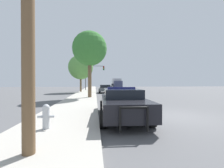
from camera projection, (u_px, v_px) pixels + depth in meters
name	position (u px, v px, depth m)	size (l,w,h in m)	color
ground_plane	(172.00, 117.00, 7.31)	(110.00, 110.00, 0.00)	#565659
sidewalk_left	(65.00, 118.00, 6.74)	(3.00, 110.00, 0.13)	#ADA89E
police_car	(122.00, 102.00, 7.07)	(2.20, 5.02, 1.46)	black
fire_hydrant	(46.00, 116.00, 4.98)	(0.53, 0.23, 0.82)	#B7BCC1
traffic_light	(93.00, 72.00, 32.36)	(4.15, 0.35, 5.31)	#424247
car_background_midblock	(105.00, 88.00, 24.49)	(2.30, 4.32, 1.32)	#474C51
car_background_distant	(114.00, 86.00, 43.79)	(2.29, 4.35, 1.40)	#B7B7BC
box_truck	(117.00, 83.00, 44.06)	(2.72, 7.75, 2.87)	#333856
tree_sidewalk_near	(90.00, 49.00, 15.85)	(3.65, 3.65, 6.99)	brown
tree_sidewalk_mid	(81.00, 67.00, 25.61)	(4.22, 4.22, 6.31)	brown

